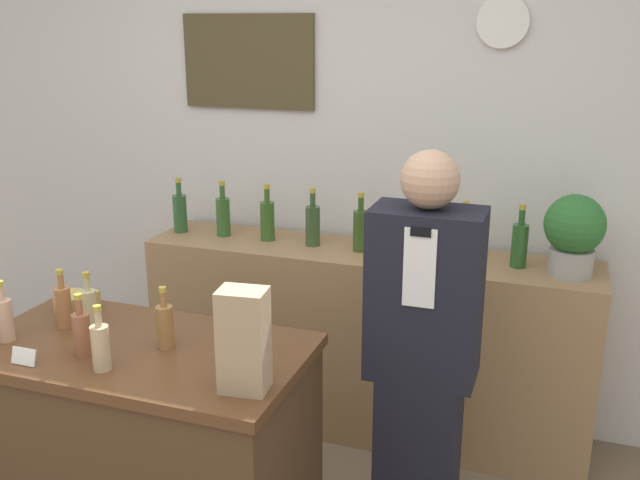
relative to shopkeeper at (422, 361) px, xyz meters
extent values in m
cube|color=silver|center=(-0.63, 1.03, 0.57)|extent=(5.20, 0.06, 2.70)
cube|color=#4A3D24|center=(-1.13, 0.98, 1.01)|extent=(0.70, 0.02, 0.46)
cylinder|color=white|center=(0.11, 0.98, 1.20)|extent=(0.23, 0.03, 0.23)
cube|color=#9E754C|center=(-0.43, 0.75, -0.31)|extent=(2.17, 0.44, 0.94)
cube|color=#4C331E|center=(-0.89, -0.48, -0.34)|extent=(1.13, 0.60, 0.88)
cube|color=#55341C|center=(-0.89, -0.48, 0.12)|extent=(1.16, 0.63, 0.04)
cube|color=black|center=(0.00, 0.00, -0.42)|extent=(0.30, 0.24, 0.73)
cube|color=black|center=(0.00, 0.00, 0.26)|extent=(0.40, 0.24, 0.64)
cube|color=white|center=(0.00, -0.12, 0.40)|extent=(0.11, 0.01, 0.28)
cube|color=black|center=(0.00, -0.12, 0.53)|extent=(0.07, 0.01, 0.03)
sphere|color=tan|center=(0.00, 0.00, 0.69)|extent=(0.21, 0.21, 0.21)
cylinder|color=#9E998E|center=(0.49, 0.71, 0.22)|extent=(0.19, 0.19, 0.12)
sphere|color=#2D6B2D|center=(0.49, 0.71, 0.38)|extent=(0.26, 0.26, 0.26)
cube|color=tan|center=(-0.42, -0.63, 0.30)|extent=(0.15, 0.12, 0.32)
cube|color=white|center=(-1.16, -0.72, 0.16)|extent=(0.09, 0.02, 0.06)
cube|color=tan|center=(-1.29, -0.28, 0.17)|extent=(0.14, 0.13, 0.06)
cylinder|color=tan|center=(-1.35, -0.59, 0.21)|extent=(0.06, 0.06, 0.15)
cylinder|color=tan|center=(-1.35, -0.59, 0.31)|extent=(0.02, 0.02, 0.05)
cylinder|color=#B29933|center=(-1.35, -0.59, 0.35)|extent=(0.03, 0.03, 0.02)
cylinder|color=#A4673C|center=(-1.24, -0.42, 0.21)|extent=(0.06, 0.06, 0.15)
cylinder|color=#A4673C|center=(-1.24, -0.42, 0.31)|extent=(0.02, 0.02, 0.05)
cylinder|color=#B29933|center=(-1.24, -0.42, 0.35)|extent=(0.03, 0.03, 0.02)
cylinder|color=tan|center=(-1.13, -0.42, 0.21)|extent=(0.06, 0.06, 0.15)
cylinder|color=tan|center=(-1.13, -0.42, 0.31)|extent=(0.02, 0.02, 0.05)
cylinder|color=#B29933|center=(-1.13, -0.42, 0.35)|extent=(0.03, 0.03, 0.02)
cylinder|color=brown|center=(-1.02, -0.60, 0.21)|extent=(0.06, 0.06, 0.15)
cylinder|color=brown|center=(-1.02, -0.60, 0.31)|extent=(0.02, 0.02, 0.05)
cylinder|color=#B29933|center=(-1.02, -0.60, 0.35)|extent=(0.03, 0.03, 0.02)
cylinder|color=tan|center=(-0.90, -0.67, 0.21)|extent=(0.06, 0.06, 0.15)
cylinder|color=tan|center=(-0.90, -0.67, 0.31)|extent=(0.02, 0.02, 0.05)
cylinder|color=#B29933|center=(-0.90, -0.67, 0.35)|extent=(0.03, 0.03, 0.02)
cylinder|color=olive|center=(-0.80, -0.46, 0.21)|extent=(0.06, 0.06, 0.15)
cylinder|color=olive|center=(-0.80, -0.46, 0.31)|extent=(0.02, 0.02, 0.05)
cylinder|color=#B29933|center=(-0.80, -0.46, 0.35)|extent=(0.03, 0.03, 0.02)
cylinder|color=#2A532B|center=(-1.43, 0.75, 0.25)|extent=(0.07, 0.07, 0.19)
cylinder|color=#2A532B|center=(-1.43, 0.75, 0.38)|extent=(0.03, 0.03, 0.07)
cylinder|color=#B29933|center=(-1.43, 0.75, 0.43)|extent=(0.03, 0.03, 0.02)
cylinder|color=#305825|center=(-1.19, 0.76, 0.25)|extent=(0.07, 0.07, 0.19)
cylinder|color=#305825|center=(-1.19, 0.76, 0.38)|extent=(0.03, 0.03, 0.07)
cylinder|color=#B29933|center=(-1.19, 0.76, 0.43)|extent=(0.03, 0.03, 0.02)
cylinder|color=#325720|center=(-0.94, 0.76, 0.25)|extent=(0.07, 0.07, 0.19)
cylinder|color=#325720|center=(-0.94, 0.76, 0.38)|extent=(0.03, 0.03, 0.07)
cylinder|color=#B29933|center=(-0.94, 0.76, 0.43)|extent=(0.03, 0.03, 0.02)
cylinder|color=#344C29|center=(-0.70, 0.75, 0.25)|extent=(0.07, 0.07, 0.19)
cylinder|color=#344C29|center=(-0.70, 0.75, 0.38)|extent=(0.03, 0.03, 0.07)
cylinder|color=#B29933|center=(-0.70, 0.75, 0.43)|extent=(0.03, 0.03, 0.02)
cylinder|color=#324D1C|center=(-0.46, 0.75, 0.25)|extent=(0.07, 0.07, 0.19)
cylinder|color=#324D1C|center=(-0.46, 0.75, 0.38)|extent=(0.03, 0.03, 0.07)
cylinder|color=#B29933|center=(-0.46, 0.75, 0.43)|extent=(0.03, 0.03, 0.02)
cylinder|color=#2B511D|center=(-0.21, 0.75, 0.25)|extent=(0.07, 0.07, 0.19)
cylinder|color=#2B511D|center=(-0.21, 0.75, 0.38)|extent=(0.03, 0.03, 0.07)
cylinder|color=#B29933|center=(-0.21, 0.75, 0.43)|extent=(0.03, 0.03, 0.02)
cylinder|color=#27521F|center=(0.03, 0.74, 0.25)|extent=(0.07, 0.07, 0.19)
cylinder|color=#27521F|center=(0.03, 0.74, 0.38)|extent=(0.03, 0.03, 0.07)
cylinder|color=#B29933|center=(0.03, 0.74, 0.43)|extent=(0.03, 0.03, 0.02)
cylinder|color=#285724|center=(0.27, 0.75, 0.25)|extent=(0.07, 0.07, 0.19)
cylinder|color=#285724|center=(0.27, 0.75, 0.38)|extent=(0.03, 0.03, 0.07)
cylinder|color=#B29933|center=(0.27, 0.75, 0.43)|extent=(0.03, 0.03, 0.02)
camera|label=1|loc=(0.44, -2.38, 1.20)|focal=40.00mm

